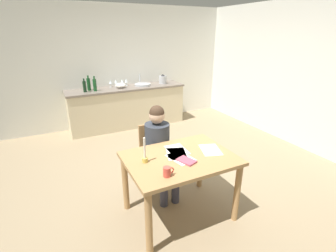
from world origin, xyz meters
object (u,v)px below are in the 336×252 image
at_px(bottle_oil, 85,86).
at_px(bottle_vinegar, 89,84).
at_px(coffee_mug, 167,172).
at_px(stovetop_kettle, 163,79).
at_px(candlestick, 145,155).
at_px(wine_glass_back_left, 116,82).
at_px(chair_at_table, 155,153).
at_px(sink_unit, 142,84).
at_px(wine_glass_back_right, 110,82).
at_px(dining_table, 180,166).
at_px(book_magazine, 186,161).
at_px(wine_glass_near_sink, 126,81).
at_px(mixing_bowl, 121,85).
at_px(wine_glass_by_kettle, 122,81).
at_px(bottle_wine_red, 95,85).
at_px(person_seated, 159,145).

bearing_deg(bottle_oil, bottle_vinegar, 49.16).
xyz_separation_m(coffee_mug, stovetop_kettle, (1.55, 3.40, 0.18)).
relative_size(candlestick, wine_glass_back_left, 1.81).
height_order(chair_at_table, sink_unit, sink_unit).
bearing_deg(wine_glass_back_right, coffee_mug, -95.75).
relative_size(chair_at_table, candlestick, 3.17).
bearing_deg(wine_glass_back_left, dining_table, -93.26).
xyz_separation_m(book_magazine, stovetop_kettle, (1.25, 3.24, 0.22)).
bearing_deg(wine_glass_back_left, wine_glass_near_sink, 0.00).
bearing_deg(sink_unit, candlestick, -110.37).
distance_m(candlestick, sink_unit, 3.26).
relative_size(book_magazine, bottle_vinegar, 0.63).
distance_m(dining_table, mixing_bowl, 3.13).
relative_size(dining_table, bottle_oil, 4.31).
bearing_deg(wine_glass_back_right, candlestick, -97.97).
bearing_deg(wine_glass_by_kettle, wine_glass_near_sink, 0.00).
height_order(wine_glass_back_left, wine_glass_back_right, same).
distance_m(bottle_oil, wine_glass_by_kettle, 0.88).
bearing_deg(stovetop_kettle, sink_unit, 179.53).
bearing_deg(stovetop_kettle, candlestick, -118.28).
height_order(coffee_mug, wine_glass_by_kettle, wine_glass_by_kettle).
height_order(dining_table, wine_glass_back_right, wine_glass_back_right).
bearing_deg(wine_glass_near_sink, mixing_bowl, -137.81).
relative_size(dining_table, stovetop_kettle, 5.37).
bearing_deg(bottle_vinegar, sink_unit, -1.38).
height_order(dining_table, bottle_oil, bottle_oil).
bearing_deg(wine_glass_back_right, sink_unit, -11.98).
bearing_deg(bottle_wine_red, sink_unit, 4.69).
height_order(dining_table, bottle_vinegar, bottle_vinegar).
bearing_deg(coffee_mug, wine_glass_near_sink, 78.61).
bearing_deg(person_seated, bottle_wine_red, 96.86).
bearing_deg(sink_unit, dining_table, -103.55).
xyz_separation_m(candlestick, bottle_oil, (-0.13, 2.97, 0.17)).
relative_size(book_magazine, bottle_wine_red, 0.64).
bearing_deg(stovetop_kettle, wine_glass_by_kettle, 170.87).
height_order(mixing_bowl, stovetop_kettle, stovetop_kettle).
xyz_separation_m(mixing_bowl, wine_glass_back_right, (-0.18, 0.16, 0.06)).
relative_size(candlestick, mixing_bowl, 1.23).
distance_m(coffee_mug, wine_glass_by_kettle, 3.61).
height_order(dining_table, stovetop_kettle, stovetop_kettle).
height_order(bottle_vinegar, wine_glass_back_left, bottle_vinegar).
xyz_separation_m(chair_at_table, book_magazine, (0.02, -0.79, 0.28)).
distance_m(wine_glass_by_kettle, wine_glass_back_left, 0.14).
bearing_deg(stovetop_kettle, chair_at_table, -117.41).
relative_size(person_seated, bottle_oil, 4.37).
xyz_separation_m(bottle_vinegar, wine_glass_back_left, (0.60, 0.12, -0.02)).
distance_m(person_seated, mixing_bowl, 2.61).
bearing_deg(dining_table, mixing_bowl, 85.50).
xyz_separation_m(person_seated, mixing_bowl, (0.26, 2.58, 0.27)).
bearing_deg(chair_at_table, bottle_vinegar, 99.29).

